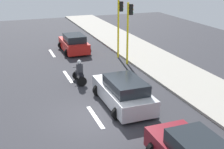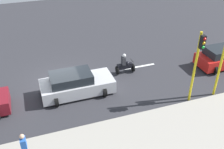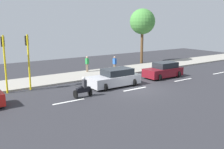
{
  "view_description": "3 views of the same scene",
  "coord_description": "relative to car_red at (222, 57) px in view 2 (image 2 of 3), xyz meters",
  "views": [
    {
      "loc": [
        -3.78,
        -12.42,
        6.89
      ],
      "look_at": [
        2.01,
        3.04,
        0.9
      ],
      "focal_mm": 48.21,
      "sensor_mm": 36.0,
      "label": 1
    },
    {
      "loc": [
        15.51,
        -1.59,
        9.94
      ],
      "look_at": [
        2.32,
        3.0,
        1.27
      ],
      "focal_mm": 42.47,
      "sensor_mm": 36.0,
      "label": 2
    },
    {
      "loc": [
        -15.88,
        13.37,
        5.49
      ],
      "look_at": [
        0.68,
        1.85,
        1.34
      ],
      "focal_mm": 41.33,
      "sensor_mm": 36.0,
      "label": 3
    }
  ],
  "objects": [
    {
      "name": "ground_plane",
      "position": [
        -1.86,
        -11.82,
        -0.76
      ],
      "size": [
        40.0,
        60.0,
        0.1
      ],
      "primitive_type": "cube",
      "color": "#2D2D33"
    },
    {
      "name": "lane_stripe_mid",
      "position": [
        -1.86,
        -11.82,
        -0.7
      ],
      "size": [
        0.2,
        2.4,
        0.01
      ],
      "primitive_type": "cube",
      "color": "white",
      "rests_on": "ground"
    },
    {
      "name": "lane_stripe_south",
      "position": [
        -1.86,
        -5.82,
        -0.7
      ],
      "size": [
        0.2,
        2.4,
        0.01
      ],
      "primitive_type": "cube",
      "color": "white",
      "rests_on": "ground"
    },
    {
      "name": "lane_stripe_far_south",
      "position": [
        -1.86,
        0.18,
        -0.7
      ],
      "size": [
        0.2,
        2.4,
        0.01
      ],
      "primitive_type": "cube",
      "color": "white",
      "rests_on": "ground"
    },
    {
      "name": "car_red",
      "position": [
        0.0,
        0.0,
        0.0
      ],
      "size": [
        2.24,
        3.91,
        1.52
      ],
      "color": "red",
      "rests_on": "ground"
    },
    {
      "name": "car_silver",
      "position": [
        -0.07,
        -11.02,
        0.0
      ],
      "size": [
        2.34,
        4.52,
        1.52
      ],
      "color": "#B7B7BC",
      "rests_on": "ground"
    },
    {
      "name": "motorcycle",
      "position": [
        -1.42,
        -7.2,
        -0.07
      ],
      "size": [
        0.6,
        1.3,
        1.53
      ],
      "color": "black",
      "rests_on": "ground"
    },
    {
      "name": "pedestrian_by_tree",
      "position": [
        4.63,
        -14.35,
        0.35
      ],
      "size": [
        0.4,
        0.24,
        1.69
      ],
      "color": "#72604C",
      "rests_on": "sidewalk"
    },
    {
      "name": "traffic_light_midblock",
      "position": [
        2.98,
        -4.65,
        2.22
      ],
      "size": [
        0.49,
        0.24,
        4.5
      ],
      "color": "yellow",
      "rests_on": "ground"
    }
  ]
}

